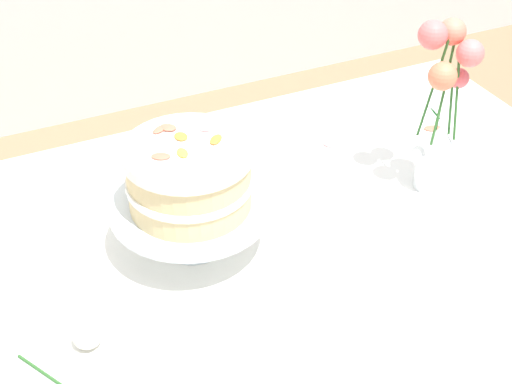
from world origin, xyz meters
TOP-DOWN VIEW (x-y plane):
  - dining_table at (0.00, -0.03)m, footprint 1.40×1.00m
  - linen_napkin at (-0.18, 0.06)m, footprint 0.33×0.33m
  - cake_stand at (-0.18, 0.06)m, footprint 0.29×0.29m
  - layer_cake at (-0.18, 0.06)m, footprint 0.23×0.23m
  - flower_vase at (0.33, 0.03)m, footprint 0.12×0.10m
  - fallen_rose at (-0.42, -0.10)m, footprint 0.13×0.13m
  - loose_petal_0 at (0.22, 0.26)m, footprint 0.03×0.04m
  - loose_petal_1 at (0.47, 0.21)m, footprint 0.05×0.04m

SIDE VIEW (x-z plane):
  - dining_table at x=0.00m, z-range 0.28..1.02m
  - linen_napkin at x=-0.18m, z-range 0.74..0.74m
  - loose_petal_1 at x=0.47m, z-range 0.74..0.74m
  - loose_petal_0 at x=0.22m, z-range 0.74..0.75m
  - fallen_rose at x=-0.42m, z-range 0.74..0.79m
  - cake_stand at x=-0.18m, z-range 0.77..0.87m
  - flower_vase at x=0.33m, z-range 0.72..1.08m
  - layer_cake at x=-0.18m, z-range 0.84..0.97m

